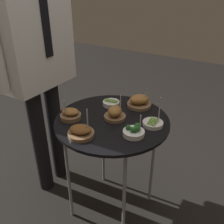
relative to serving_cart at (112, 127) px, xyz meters
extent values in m
plane|color=black|center=(0.00, 0.00, -0.70)|extent=(8.00, 8.00, 0.00)
cylinder|color=black|center=(0.00, 0.00, 0.05)|extent=(0.69, 0.69, 0.02)
cylinder|color=gray|center=(0.21, -0.21, -0.33)|extent=(0.02, 0.02, 0.74)
cylinder|color=gray|center=(-0.21, -0.21, -0.33)|extent=(0.02, 0.02, 0.74)
cylinder|color=gray|center=(0.21, 0.21, -0.33)|extent=(0.02, 0.02, 0.74)
cylinder|color=gray|center=(-0.21, 0.21, -0.33)|extent=(0.02, 0.02, 0.74)
cylinder|color=brown|center=(0.02, -0.01, 0.07)|extent=(0.13, 0.13, 0.02)
ellipsoid|color=#93602D|center=(0.02, -0.01, 0.10)|extent=(0.13, 0.11, 0.06)
cylinder|color=#ADADB2|center=(0.05, -0.03, 0.13)|extent=(0.01, 0.01, 0.14)
cylinder|color=white|center=(-0.08, -0.19, 0.07)|extent=(0.12, 0.12, 0.03)
sphere|color=#236023|center=(-0.06, -0.20, 0.10)|extent=(0.04, 0.04, 0.04)
sphere|color=#236023|center=(-0.09, -0.16, 0.10)|extent=(0.03, 0.03, 0.03)
sphere|color=#236023|center=(-0.10, -0.19, 0.10)|extent=(0.03, 0.03, 0.03)
sphere|color=#236023|center=(-0.08, -0.20, 0.10)|extent=(0.03, 0.03, 0.03)
cylinder|color=#ADADB2|center=(-0.07, -0.22, 0.12)|extent=(0.01, 0.01, 0.12)
cylinder|color=brown|center=(0.24, -0.06, 0.07)|extent=(0.16, 0.16, 0.02)
ellipsoid|color=#93602D|center=(0.24, -0.06, 0.10)|extent=(0.16, 0.16, 0.06)
cylinder|color=#ADADB2|center=(0.26, -0.10, 0.12)|extent=(0.01, 0.01, 0.12)
cylinder|color=white|center=(0.15, 0.10, 0.07)|extent=(0.11, 0.11, 0.03)
ellipsoid|color=olive|center=(0.17, 0.10, 0.09)|extent=(0.02, 0.10, 0.01)
ellipsoid|color=olive|center=(0.16, 0.10, 0.09)|extent=(0.02, 0.10, 0.01)
ellipsoid|color=olive|center=(0.15, 0.10, 0.09)|extent=(0.02, 0.10, 0.01)
ellipsoid|color=olive|center=(0.14, 0.10, 0.09)|extent=(0.02, 0.10, 0.01)
cylinder|color=brown|center=(-0.24, 0.05, 0.07)|extent=(0.14, 0.14, 0.02)
ellipsoid|color=brown|center=(-0.24, 0.05, 0.10)|extent=(0.12, 0.14, 0.04)
cylinder|color=#ADADB2|center=(-0.22, 0.02, 0.14)|extent=(0.01, 0.01, 0.16)
cylinder|color=silver|center=(0.06, -0.24, 0.07)|extent=(0.12, 0.12, 0.02)
ellipsoid|color=#7AA847|center=(0.06, -0.26, 0.08)|extent=(0.10, 0.02, 0.01)
ellipsoid|color=#7AA847|center=(0.06, -0.25, 0.08)|extent=(0.10, 0.02, 0.01)
ellipsoid|color=#7AA847|center=(0.06, -0.24, 0.08)|extent=(0.10, 0.02, 0.01)
ellipsoid|color=#7AA847|center=(0.06, -0.23, 0.08)|extent=(0.10, 0.02, 0.01)
ellipsoid|color=#7AA847|center=(0.06, -0.22, 0.08)|extent=(0.10, 0.02, 0.01)
cylinder|color=#ADADB2|center=(0.09, -0.26, 0.14)|extent=(0.01, 0.01, 0.17)
cylinder|color=brown|center=(-0.12, 0.22, 0.07)|extent=(0.13, 0.13, 0.03)
ellipsoid|color=#93602D|center=(-0.12, 0.22, 0.10)|extent=(0.10, 0.12, 0.04)
cylinder|color=#ADADB2|center=(-0.15, 0.23, 0.12)|extent=(0.01, 0.01, 0.13)
cylinder|color=black|center=(-0.09, 0.57, -0.27)|extent=(0.11, 0.11, 0.87)
cylinder|color=black|center=(0.08, 0.57, -0.27)|extent=(0.11, 0.11, 0.87)
cube|color=white|center=(-0.01, 0.57, 0.49)|extent=(0.49, 0.23, 0.65)
cube|color=black|center=(-0.01, 0.45, 0.57)|extent=(0.06, 0.01, 0.39)
cylinder|color=white|center=(0.28, 0.57, 0.52)|extent=(0.08, 0.08, 0.60)
camera|label=1|loc=(-1.10, -0.67, 0.81)|focal=40.00mm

